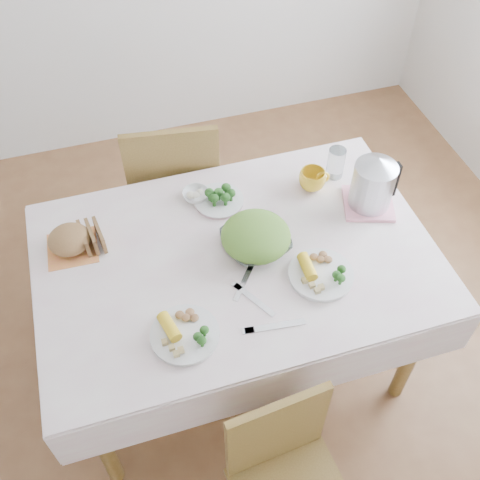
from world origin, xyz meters
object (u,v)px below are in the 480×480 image
object	(u,v)px
dining_table	(237,312)
dinner_plate_left	(185,335)
salad_bowl	(256,242)
dinner_plate_right	(321,275)
electric_kettle	(373,183)
chair_far	(175,186)
yellow_mug	(312,180)

from	to	relation	value
dining_table	dinner_plate_left	size ratio (longest dim) A/B	5.94
dinner_plate_left	salad_bowl	bearing A→B (deg)	41.01
dinner_plate_right	electric_kettle	distance (m)	0.44
chair_far	dinner_plate_right	xyz separation A→B (m)	(0.36, -0.93, 0.31)
dinner_plate_left	yellow_mug	world-z (taller)	yellow_mug
dinner_plate_right	electric_kettle	xyz separation A→B (m)	(0.32, 0.28, 0.11)
dining_table	yellow_mug	world-z (taller)	yellow_mug
salad_bowl	dining_table	bearing A→B (deg)	-169.45
dining_table	dinner_plate_right	world-z (taller)	dinner_plate_right
salad_bowl	dinner_plate_left	distance (m)	0.46
chair_far	yellow_mug	world-z (taller)	chair_far
dining_table	chair_far	world-z (taller)	chair_far
yellow_mug	electric_kettle	xyz separation A→B (m)	(0.18, -0.16, 0.08)
chair_far	dinner_plate_left	xyz separation A→B (m)	(-0.17, -1.03, 0.31)
salad_bowl	dinner_plate_left	world-z (taller)	salad_bowl
chair_far	dinner_plate_right	world-z (taller)	chair_far
dinner_plate_right	yellow_mug	size ratio (longest dim) A/B	2.14
yellow_mug	dinner_plate_left	bearing A→B (deg)	-141.00
dining_table	chair_far	size ratio (longest dim) A/B	1.46
dining_table	chair_far	distance (m)	0.76
salad_bowl	dinner_plate_left	xyz separation A→B (m)	(-0.35, -0.30, -0.02)
dinner_plate_left	electric_kettle	bearing A→B (deg)	24.10
chair_far	dining_table	bearing A→B (deg)	105.47
dinner_plate_left	electric_kettle	xyz separation A→B (m)	(0.86, 0.38, 0.11)
dining_table	chair_far	xyz separation A→B (m)	(-0.10, 0.75, 0.09)
dining_table	salad_bowl	bearing A→B (deg)	10.55
chair_far	electric_kettle	xyz separation A→B (m)	(0.69, -0.65, 0.42)
yellow_mug	electric_kettle	distance (m)	0.26
dinner_plate_left	yellow_mug	distance (m)	0.87
dining_table	yellow_mug	size ratio (longest dim) A/B	12.49
dining_table	yellow_mug	xyz separation A→B (m)	(0.41, 0.26, 0.43)
dinner_plate_left	chair_far	bearing A→B (deg)	80.59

